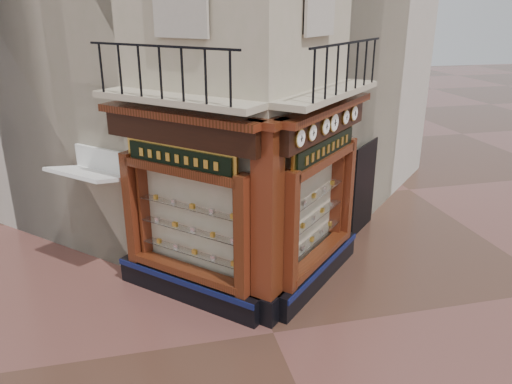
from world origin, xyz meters
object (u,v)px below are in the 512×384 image
object	(u,v)px
clock_e	(345,117)
awning	(100,273)
clock_c	(325,127)
clock_f	(354,113)
corner_pilaster	(267,228)
signboard_right	(325,148)
clock_a	(300,138)
signboard_left	(179,158)
clock_d	(334,123)
clock_b	(312,133)

from	to	relation	value
clock_e	awning	distance (m)	6.55
clock_c	clock_f	bearing A→B (deg)	0.00
corner_pilaster	signboard_right	size ratio (longest dim) A/B	1.97
clock_a	clock_c	bearing A→B (deg)	-0.00
signboard_left	signboard_right	world-z (taller)	signboard_right
clock_d	clock_e	xyz separation A→B (m)	(0.42, 0.42, 0.00)
clock_a	clock_e	bearing A→B (deg)	0.00
awning	signboard_left	size ratio (longest dim) A/B	0.88
awning	signboard_left	world-z (taller)	signboard_left
clock_a	corner_pilaster	bearing A→B (deg)	130.82
corner_pilaster	clock_f	bearing A→B (deg)	-8.28
clock_c	clock_e	bearing A→B (deg)	0.00
clock_c	clock_d	bearing A→B (deg)	0.00
clock_a	clock_f	world-z (taller)	clock_f
clock_f	clock_e	bearing A→B (deg)	-180.00
signboard_left	clock_a	bearing A→B (deg)	-162.53
clock_b	awning	size ratio (longest dim) A/B	0.19
clock_a	clock_b	size ratio (longest dim) A/B	1.05
corner_pilaster	clock_f	distance (m)	3.41
clock_c	signboard_right	size ratio (longest dim) A/B	0.17
clock_d	clock_e	bearing A→B (deg)	-0.00
clock_f	signboard_right	bearing A→B (deg)	174.67
clock_c	clock_f	xyz separation A→B (m)	(1.06, 1.06, -0.00)
clock_f	signboard_left	xyz separation A→B (m)	(-3.84, -0.76, -0.52)
clock_b	clock_e	xyz separation A→B (m)	(1.13, 1.13, 0.00)
awning	signboard_right	world-z (taller)	signboard_right
corner_pilaster	clock_e	distance (m)	3.00
corner_pilaster	clock_e	bearing A→B (deg)	-9.89
corner_pilaster	clock_d	world-z (taller)	corner_pilaster
clock_c	signboard_left	size ratio (longest dim) A/B	0.18
signboard_right	clock_a	bearing A→B (deg)	-175.42
clock_a	signboard_right	size ratio (longest dim) A/B	0.17
corner_pilaster	clock_d	distance (m)	2.53
clock_b	clock_d	bearing A→B (deg)	-0.00
signboard_right	clock_f	bearing A→B (deg)	-5.33
corner_pilaster	clock_f	size ratio (longest dim) A/B	11.67
clock_c	clock_d	world-z (taller)	clock_d
clock_e	signboard_left	distance (m)	3.56
signboard_right	clock_b	bearing A→B (deg)	-172.97
clock_a	awning	world-z (taller)	clock_a
clock_a	signboard_left	world-z (taller)	clock_a
clock_a	signboard_right	world-z (taller)	clock_a
corner_pilaster	clock_a	size ratio (longest dim) A/B	11.74
awning	clock_d	bearing A→B (deg)	-152.94
corner_pilaster	signboard_left	size ratio (longest dim) A/B	2.10
signboard_left	clock_d	bearing A→B (deg)	-135.17
signboard_left	signboard_right	distance (m)	2.92
clock_d	clock_c	bearing A→B (deg)	-180.00
clock_a	signboard_left	distance (m)	2.34
clock_e	clock_f	distance (m)	0.49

